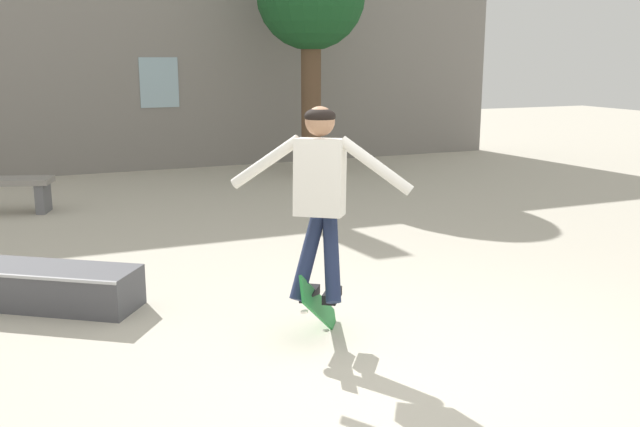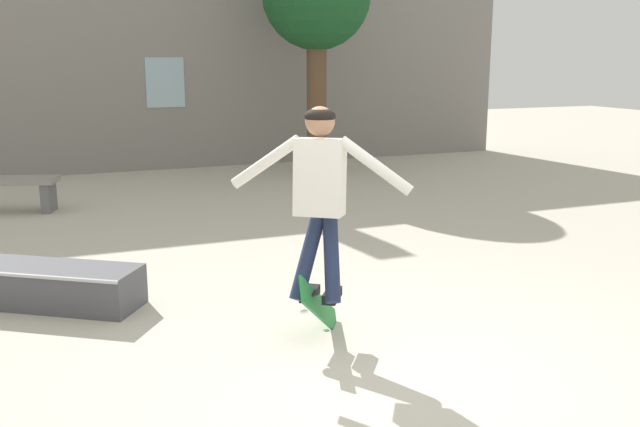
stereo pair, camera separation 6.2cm
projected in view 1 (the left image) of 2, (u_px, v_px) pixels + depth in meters
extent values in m
plane|color=beige|center=(402.00, 379.00, 4.70)|extent=(40.00, 40.00, 0.00)
cube|color=gray|center=(143.00, 62.00, 12.98)|extent=(14.63, 0.40, 3.93)
cube|color=#99B7C6|center=(159.00, 83.00, 12.96)|extent=(0.70, 0.02, 0.90)
cylinder|color=brown|center=(311.00, 106.00, 12.67)|extent=(0.35, 0.35, 2.40)
cube|color=slate|center=(43.00, 198.00, 9.65)|extent=(0.23, 0.38, 0.40)
cube|color=#4C4C51|center=(43.00, 286.00, 6.03)|extent=(1.63, 1.35, 0.35)
cube|color=#B7B7BC|center=(23.00, 277.00, 5.75)|extent=(1.36, 0.96, 0.02)
cube|color=silver|center=(320.00, 177.00, 5.05)|extent=(0.42, 0.40, 0.56)
sphere|color=#A37556|center=(320.00, 121.00, 4.96)|extent=(0.29, 0.29, 0.21)
ellipsoid|color=black|center=(320.00, 116.00, 4.95)|extent=(0.31, 0.31, 0.12)
cylinder|color=#1E2847|center=(309.00, 253.00, 5.19)|extent=(0.41, 0.35, 0.68)
cube|color=black|center=(310.00, 294.00, 5.29)|extent=(0.23, 0.27, 0.07)
cylinder|color=#1E2847|center=(331.00, 255.00, 5.15)|extent=(0.25, 0.46, 0.68)
cube|color=black|center=(332.00, 295.00, 5.25)|extent=(0.23, 0.27, 0.07)
cylinder|color=silver|center=(266.00, 162.00, 5.11)|extent=(0.48, 0.38, 0.41)
cylinder|color=silver|center=(376.00, 166.00, 4.94)|extent=(0.48, 0.38, 0.41)
cube|color=#237F38|center=(319.00, 306.00, 5.33)|extent=(0.53, 0.66, 0.67)
cylinder|color=silver|center=(322.00, 304.00, 5.63)|extent=(0.08, 0.07, 0.06)
cylinder|color=silver|center=(325.00, 331.00, 5.53)|extent=(0.08, 0.07, 0.06)
cylinder|color=silver|center=(301.00, 283.00, 5.15)|extent=(0.08, 0.07, 0.06)
cylinder|color=silver|center=(304.00, 312.00, 5.06)|extent=(0.08, 0.07, 0.06)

